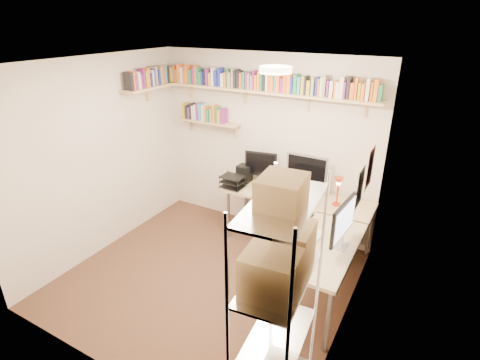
% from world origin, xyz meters
% --- Properties ---
extents(ground, '(3.20, 3.20, 0.00)m').
position_xyz_m(ground, '(0.00, 0.00, 0.00)').
color(ground, '#4D3421').
rests_on(ground, ground).
extents(room_shell, '(3.24, 3.04, 2.52)m').
position_xyz_m(room_shell, '(0.00, 0.00, 1.55)').
color(room_shell, beige).
rests_on(room_shell, ground).
extents(wall_shelves, '(3.12, 1.09, 0.80)m').
position_xyz_m(wall_shelves, '(-0.41, 1.30, 2.03)').
color(wall_shelves, '#D9B97A').
rests_on(wall_shelves, ground).
extents(corner_desk, '(2.00, 1.90, 1.30)m').
position_xyz_m(corner_desk, '(0.70, 0.94, 0.74)').
color(corner_desk, tan).
rests_on(corner_desk, ground).
extents(office_chair, '(0.56, 0.57, 1.06)m').
position_xyz_m(office_chair, '(0.70, 0.81, 0.45)').
color(office_chair, black).
rests_on(office_chair, ground).
extents(wire_rack, '(0.48, 0.87, 2.03)m').
position_xyz_m(wire_rack, '(1.36, -1.10, 1.38)').
color(wire_rack, silver).
rests_on(wire_rack, ground).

